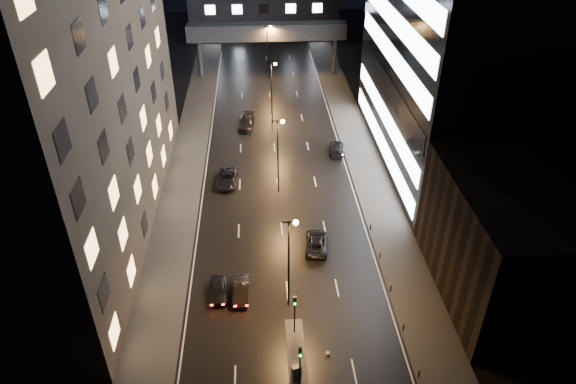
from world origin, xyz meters
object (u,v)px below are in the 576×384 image
object	(u,v)px
car_away_b	(241,290)
car_toward_b	(337,148)
car_away_c	(227,178)
utility_cabinet	(296,372)
car_away_d	(247,123)
car_away_a	(218,290)
car_toward_a	(316,243)

from	to	relation	value
car_away_b	car_toward_b	world-z (taller)	car_toward_b
car_away_c	utility_cabinet	bearing A→B (deg)	-74.07
car_toward_b	car_away_d	bearing A→B (deg)	-27.13
car_away_a	car_toward_a	size ratio (longest dim) A/B	0.79
car_away_d	car_toward_a	xyz separation A→B (m)	(7.70, -30.58, -0.08)
car_away_b	car_toward_b	bearing A→B (deg)	67.17
car_toward_a	utility_cabinet	xyz separation A→B (m)	(-3.55, -16.75, 0.12)
car_toward_b	utility_cabinet	bearing A→B (deg)	84.72
car_toward_b	utility_cabinet	xyz separation A→B (m)	(-8.91, -38.19, 0.13)
car_away_b	car_toward_a	distance (m)	10.70
car_away_d	car_toward_b	bearing A→B (deg)	-28.29
car_away_b	car_away_d	bearing A→B (deg)	92.01
car_away_d	car_away_c	bearing A→B (deg)	-92.09
car_away_a	car_away_b	size ratio (longest dim) A/B	0.95
car_away_c	utility_cabinet	world-z (taller)	utility_cabinet
car_away_a	car_toward_a	xyz separation A→B (m)	(10.43, 6.60, 0.02)
car_away_a	utility_cabinet	size ratio (longest dim) A/B	2.97
car_away_c	car_away_d	distance (m)	16.81
car_away_c	car_toward_b	size ratio (longest dim) A/B	1.12
car_toward_b	utility_cabinet	size ratio (longest dim) A/B	3.56
car_away_c	car_away_d	size ratio (longest dim) A/B	0.99
car_away_b	utility_cabinet	bearing A→B (deg)	-62.00
car_away_c	car_away_a	bearing A→B (deg)	-86.85
car_away_d	car_away_b	bearing A→B (deg)	-84.06
car_away_b	car_toward_a	bearing A→B (deg)	42.77
car_away_a	car_away_b	distance (m)	2.25
car_toward_a	car_toward_b	size ratio (longest dim) A/B	1.06
car_toward_a	car_away_c	bearing A→B (deg)	-46.38
car_away_c	car_away_d	xyz separation A→B (m)	(2.57, 16.61, 0.04)
car_away_d	utility_cabinet	bearing A→B (deg)	-78.29
utility_cabinet	car_toward_b	bearing A→B (deg)	59.57
car_away_b	car_away_c	size ratio (longest dim) A/B	0.78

